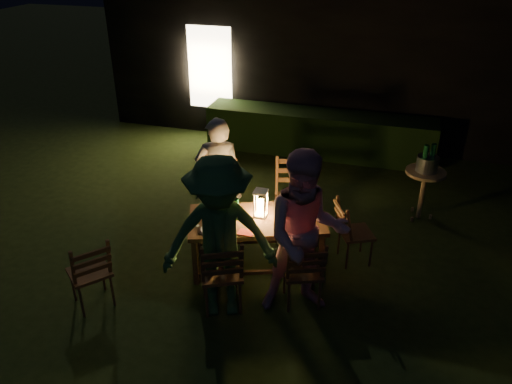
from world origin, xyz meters
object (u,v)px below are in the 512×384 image
(chair_near_right, at_px, (302,282))
(chair_far_right, at_px, (292,210))
(chair_far_left, at_px, (220,213))
(person_opp_left, at_px, (220,239))
(ice_bucket, at_px, (427,164))
(bottle_table, at_px, (236,209))
(side_table, at_px, (425,177))
(person_opp_right, at_px, (306,235))
(bottle_bucket_b, at_px, (432,160))
(bottle_bucket_a, at_px, (424,161))
(lantern, at_px, (261,205))
(dining_table, at_px, (257,223))
(chair_near_left, at_px, (222,285))
(person_house_side, at_px, (219,178))
(chair_spare, at_px, (92,284))
(chair_end, at_px, (354,242))

(chair_near_right, relative_size, chair_far_right, 0.87)
(chair_far_left, xyz_separation_m, person_opp_left, (0.57, -1.49, 0.61))
(chair_far_right, bearing_deg, ice_bucket, -168.79)
(person_opp_left, xyz_separation_m, ice_bucket, (2.08, 2.74, -0.07))
(bottle_table, xyz_separation_m, side_table, (2.19, 1.90, -0.15))
(person_opp_right, relative_size, bottle_bucket_b, 5.92)
(chair_far_right, relative_size, bottle_table, 3.83)
(bottle_bucket_a, bearing_deg, lantern, -137.77)
(bottle_bucket_a, bearing_deg, dining_table, -137.14)
(lantern, xyz_separation_m, side_table, (1.93, 1.74, -0.17))
(dining_table, distance_m, chair_near_left, 0.94)
(person_house_side, height_order, bottle_bucket_b, person_house_side)
(chair_spare, distance_m, side_table, 4.67)
(chair_near_right, bearing_deg, bottle_bucket_a, 40.36)
(ice_bucket, bearing_deg, lantern, -137.86)
(person_opp_right, xyz_separation_m, side_table, (1.24, 2.41, -0.28))
(bottle_bucket_a, bearing_deg, bottle_bucket_b, 38.66)
(chair_near_right, height_order, side_table, chair_near_right)
(person_opp_right, bearing_deg, chair_near_right, 89.56)
(chair_far_left, height_order, chair_spare, chair_far_left)
(lantern, distance_m, side_table, 2.60)
(person_opp_right, distance_m, side_table, 2.73)
(bottle_bucket_a, xyz_separation_m, bottle_bucket_b, (0.10, 0.08, 0.00))
(chair_spare, relative_size, side_table, 1.24)
(person_house_side, height_order, person_opp_right, person_opp_right)
(side_table, xyz_separation_m, bottle_bucket_b, (0.05, 0.04, 0.25))
(chair_far_right, bearing_deg, dining_table, 59.27)
(dining_table, distance_m, side_table, 2.66)
(chair_spare, distance_m, ice_bucket, 4.69)
(chair_near_left, bearing_deg, person_opp_left, -97.05)
(chair_far_left, relative_size, person_opp_left, 0.58)
(chair_spare, distance_m, bottle_bucket_a, 4.63)
(person_opp_left, distance_m, bottle_table, 0.85)
(dining_table, distance_m, chair_far_left, 0.94)
(chair_near_right, height_order, person_opp_left, person_opp_left)
(person_opp_left, height_order, bottle_table, person_opp_left)
(chair_spare, relative_size, bottle_bucket_a, 2.95)
(chair_near_left, bearing_deg, ice_bucket, 26.07)
(chair_near_right, relative_size, side_table, 1.24)
(dining_table, height_order, bottle_bucket_b, bottle_bucket_b)
(person_opp_right, height_order, bottle_bucket_a, person_opp_right)
(chair_spare, bearing_deg, chair_near_left, -35.17)
(chair_spare, relative_size, bottle_bucket_b, 2.95)
(person_opp_left, bearing_deg, chair_near_left, 87.92)
(chair_near_left, height_order, chair_end, chair_near_left)
(chair_spare, relative_size, person_opp_left, 0.50)
(chair_near_right, distance_m, person_house_side, 1.91)
(person_house_side, relative_size, side_table, 2.22)
(lantern, height_order, bottle_table, lantern)
(chair_far_left, distance_m, person_opp_left, 1.70)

